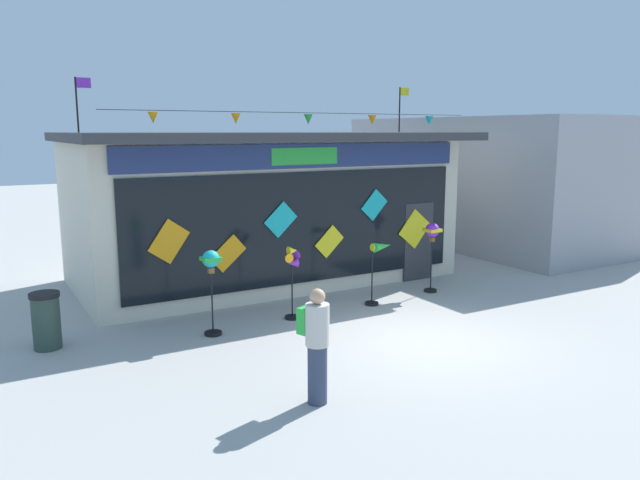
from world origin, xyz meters
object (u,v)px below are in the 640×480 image
Objects in this scene: kite_shop_building at (263,205)px; wind_spinner_left at (293,268)px; wind_spinner_center_left at (380,258)px; person_near_camera at (316,343)px; wind_spinner_center_right at (432,238)px; trash_bin at (46,320)px; wind_spinner_far_left at (211,270)px.

kite_shop_building is 6.32× the size of wind_spinner_left.
person_near_camera is (-3.76, -3.72, -0.17)m from wind_spinner_center_left.
wind_spinner_center_left is 1.70m from wind_spinner_center_right.
person_near_camera reaches higher than wind_spinner_left.
wind_spinner_left is 1.50× the size of trash_bin.
trash_bin is at bearing -152.14° from kite_shop_building.
wind_spinner_center_left is (2.22, 0.05, -0.02)m from wind_spinner_left.
wind_spinner_left reaches higher than wind_spinner_center_left.
kite_shop_building reaches higher than person_near_camera.
wind_spinner_left is 1.09× the size of wind_spinner_center_left.
wind_spinner_center_right is at bearing -50.02° from kite_shop_building.
trash_bin is (-4.59, 0.67, -0.56)m from wind_spinner_left.
trash_bin is (-5.64, -2.98, -1.40)m from kite_shop_building.
trash_bin is at bearing 104.35° from person_near_camera.
wind_spinner_center_left reaches higher than trash_bin.
kite_shop_building is 6.89× the size of wind_spinner_center_left.
wind_spinner_far_left is at bearing -15.53° from trash_bin.
wind_spinner_far_left is at bearing -177.59° from wind_spinner_center_left.
wind_spinner_far_left is 4.00m from wind_spinner_center_left.
wind_spinner_center_right is 6.72m from person_near_camera.
kite_shop_building is 7.83m from person_near_camera.
wind_spinner_left is at bearing 46.45° from person_near_camera.
wind_spinner_far_left is 1.07× the size of wind_spinner_left.
wind_spinner_left is at bearing 3.66° from wind_spinner_far_left.
wind_spinner_center_left is at bearing 1.41° from wind_spinner_left.
wind_spinner_center_right reaches higher than wind_spinner_center_left.
person_near_camera reaches higher than wind_spinner_center_left.
wind_spinner_far_left is at bearing -176.34° from wind_spinner_left.
wind_spinner_center_right reaches higher than wind_spinner_left.
wind_spinner_center_left is at bearing -72.06° from kite_shop_building.
wind_spinner_far_left is 3.58m from person_near_camera.
person_near_camera is (-1.55, -3.67, -0.19)m from wind_spinner_left.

